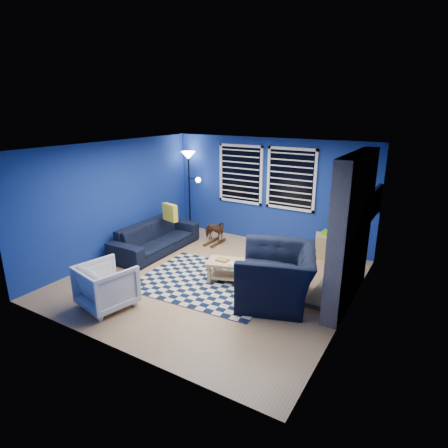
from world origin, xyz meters
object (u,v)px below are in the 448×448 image
(armchair_bent, at_px, (107,286))
(coffee_table, at_px, (230,267))
(rocking_horse, at_px, (214,231))
(cabinet, at_px, (329,246))
(sofa, at_px, (156,237))
(tv, at_px, (375,203))
(floor_lamp, at_px, (189,166))
(armchair_big, at_px, (277,275))

(armchair_bent, bearing_deg, coffee_table, -111.89)
(armchair_bent, distance_m, rocking_horse, 3.42)
(armchair_bent, bearing_deg, cabinet, -109.92)
(coffee_table, bearing_deg, sofa, 167.74)
(armchair_bent, relative_size, rocking_horse, 1.34)
(tv, bearing_deg, coffee_table, -138.17)
(tv, height_order, sofa, tv)
(rocking_horse, xyz_separation_m, floor_lamp, (-1.11, 0.57, 1.38))
(armchair_big, bearing_deg, floor_lamp, -143.21)
(tv, xyz_separation_m, armchair_bent, (-3.38, -3.74, -1.03))
(cabinet, height_order, floor_lamp, floor_lamp)
(sofa, xyz_separation_m, coffee_table, (2.22, -0.48, -0.04))
(armchair_big, xyz_separation_m, cabinet, (0.23, 2.37, -0.19))
(tv, height_order, rocking_horse, tv)
(coffee_table, bearing_deg, floor_lamp, 138.79)
(sofa, relative_size, coffee_table, 2.36)
(rocking_horse, height_order, coffee_table, rocking_horse)
(tv, relative_size, sofa, 0.44)
(cabinet, bearing_deg, coffee_table, -136.92)
(armchair_bent, bearing_deg, rocking_horse, -76.25)
(cabinet, bearing_deg, armchair_bent, -138.69)
(tv, distance_m, sofa, 4.70)
(tv, bearing_deg, cabinet, 163.63)
(armchair_big, relative_size, floor_lamp, 0.68)
(tv, height_order, cabinet, tv)
(tv, relative_size, floor_lamp, 0.48)
(armchair_bent, height_order, floor_lamp, floor_lamp)
(sofa, bearing_deg, cabinet, -65.64)
(armchair_big, height_order, floor_lamp, floor_lamp)
(tv, relative_size, rocking_horse, 1.64)
(armchair_bent, xyz_separation_m, coffee_table, (1.26, 1.84, -0.08))
(armchair_big, bearing_deg, rocking_horse, -146.12)
(floor_lamp, bearing_deg, armchair_big, -34.12)
(sofa, distance_m, floor_lamp, 2.17)
(tv, bearing_deg, sofa, -161.96)
(tv, height_order, floor_lamp, floor_lamp)
(armchair_big, xyz_separation_m, rocking_horse, (-2.38, 1.79, -0.13))
(armchair_big, bearing_deg, tv, 133.82)
(rocking_horse, distance_m, cabinet, 2.67)
(armchair_big, relative_size, armchair_bent, 1.72)
(sofa, height_order, rocking_horse, sofa)
(rocking_horse, xyz_separation_m, cabinet, (2.61, 0.57, -0.06))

